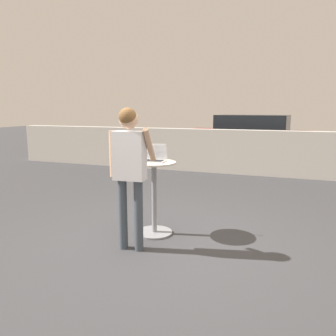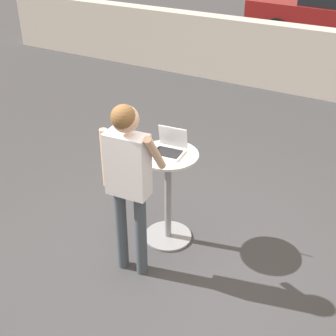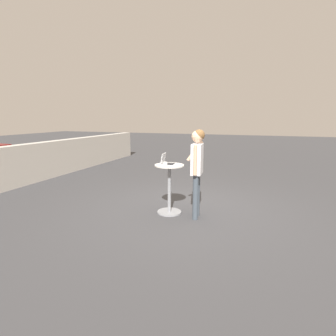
# 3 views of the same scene
# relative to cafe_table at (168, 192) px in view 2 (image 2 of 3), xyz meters

# --- Properties ---
(ground_plane) EXTENTS (50.00, 50.00, 0.00)m
(ground_plane) POSITION_rel_cafe_table_xyz_m (0.28, -0.34, -0.58)
(ground_plane) COLOR #3D3D3F
(pavement_kerb) EXTENTS (13.84, 0.35, 1.19)m
(pavement_kerb) POSITION_rel_cafe_table_xyz_m (0.28, 4.87, 0.02)
(pavement_kerb) COLOR beige
(pavement_kerb) RESTS_ON ground_plane
(cafe_table) EXTENTS (0.60, 0.60, 1.03)m
(cafe_table) POSITION_rel_cafe_table_xyz_m (0.00, 0.00, 0.00)
(cafe_table) COLOR gray
(cafe_table) RESTS_ON ground_plane
(laptop) EXTENTS (0.32, 0.30, 0.23)m
(laptop) POSITION_rel_cafe_table_xyz_m (-0.00, 0.04, 0.50)
(laptop) COLOR silver
(laptop) RESTS_ON cafe_table
(coffee_mug) EXTENTS (0.11, 0.07, 0.09)m
(coffee_mug) POSITION_rel_cafe_table_xyz_m (-0.21, 0.00, 0.50)
(coffee_mug) COLOR white
(coffee_mug) RESTS_ON cafe_table
(standing_person) EXTENTS (0.52, 0.40, 1.76)m
(standing_person) POSITION_rel_cafe_table_xyz_m (-0.07, -0.59, 0.55)
(standing_person) COLOR #424C56
(standing_person) RESTS_ON ground_plane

